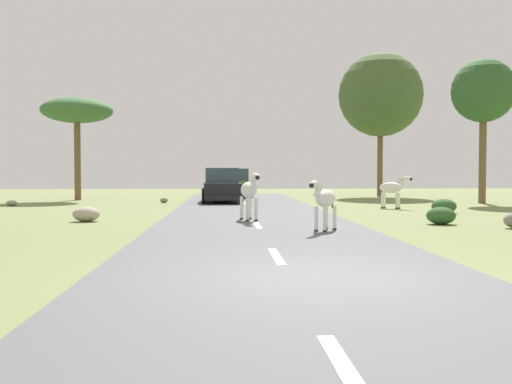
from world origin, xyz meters
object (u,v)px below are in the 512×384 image
Objects in this scene: car_0 at (234,184)px; car_1 at (222,186)px; tree_0 at (484,92)px; rock_3 at (164,200)px; zebra_0 at (250,191)px; rock_1 at (12,203)px; rock_2 at (86,214)px; tree_2 at (381,95)px; zebra_1 at (324,199)px; bush_3 at (441,216)px; bush_0 at (444,206)px; tree_3 at (77,112)px; zebra_2 at (392,188)px.

car_0 and car_1 have the same top height.
car_1 is at bearing 80.85° from car_0.
tree_0 is 17.14m from rock_3.
zebra_0 is 3.17× the size of rock_1.
car_0 is 6.55m from rock_3.
zebra_0 is at bearing -140.52° from tree_0.
rock_2 is at bearing -96.78° from rock_3.
tree_2 is at bearing 51.29° from rock_2.
zebra_0 reaches higher than rock_3.
car_1 is 0.61× the size of tree_0.
rock_1 is (-12.57, 12.37, -0.75)m from zebra_1.
bush_3 is 11.08m from rock_2.
bush_0 is 4.73m from bush_3.
tree_3 reaches higher than bush_0.
tree_2 is at bearing 28.77° from rock_3.
zebra_2 is 0.34× the size of car_0.
tree_3 is (-21.33, 4.33, -0.66)m from tree_0.
zebra_0 is 0.18× the size of tree_2.
tree_2 is 23.58× the size of rock_3.
tree_3 is (-15.57, 8.11, 4.08)m from zebra_2.
zebra_2 is 3.72× the size of rock_3.
zebra_0 is 0.37× the size of car_0.
tree_2 is (9.37, 18.65, 5.62)m from zebra_0.
rock_2 is at bearing -23.59° from zebra_2.
zebra_0 is at bearing -70.96° from rock_3.
car_0 is (-0.22, 16.71, -0.14)m from zebra_0.
zebra_2 is 7.51m from bush_3.
rock_2 is at bearing -151.08° from tree_0.
tree_0 reaches higher than tree_3.
rock_1 is at bearing -154.67° from tree_2.
rock_1 is (-10.54, -7.58, -0.72)m from car_0.
zebra_1 is at bearing -27.72° from rock_2.
zebra_1 is at bearing -68.57° from rock_3.
car_1 is 14.08m from tree_0.
rock_1 is (-16.52, 10.24, -0.13)m from bush_3.
rock_3 is (1.30, 10.90, -0.10)m from rock_2.
zebra_1 is 0.24× the size of tree_3.
car_0 is 0.60× the size of tree_0.
bush_0 is at bearing -170.18° from zebra_0.
rock_3 is (-2.97, 0.43, -0.72)m from car_1.
bush_3 is (3.95, 2.12, -0.61)m from zebra_1.
zebra_0 is 16.71m from car_0.
rock_3 is (-3.70, -5.35, -0.72)m from car_0.
zebra_0 is 1.88× the size of bush_3.
tree_0 is (10.45, 13.35, 4.75)m from zebra_1.
rock_3 is at bearing -34.15° from zebra_1.
tree_0 is at bearing -71.28° from tree_2.
bush_3 is (6.71, -12.05, -0.59)m from car_1.
bush_0 is at bearing -35.18° from rock_3.
rock_3 reaches higher than rock_1.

